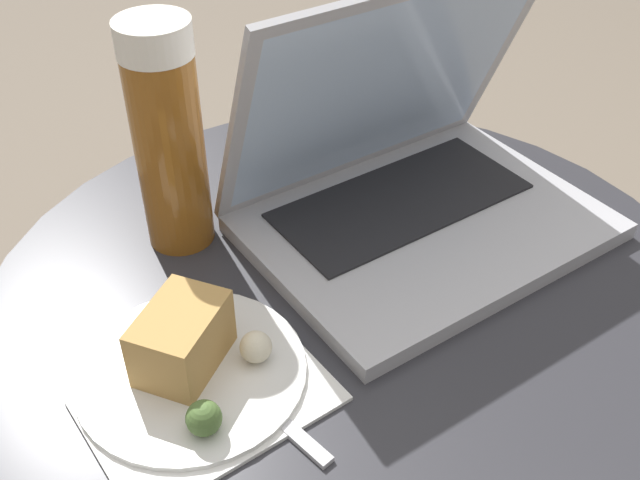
% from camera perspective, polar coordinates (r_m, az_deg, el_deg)
% --- Properties ---
extents(table, '(0.72, 0.72, 0.51)m').
position_cam_1_polar(table, '(0.82, 2.29, -10.25)').
color(table, '#515156').
rests_on(table, ground_plane).
extents(napkin, '(0.22, 0.17, 0.00)m').
position_cam_1_polar(napkin, '(0.64, -8.72, -11.81)').
color(napkin, white).
rests_on(napkin, table).
extents(laptop, '(0.41, 0.34, 0.26)m').
position_cam_1_polar(laptop, '(0.79, 6.81, 4.63)').
color(laptop, '#B2B2B7').
rests_on(laptop, table).
extents(beer_glass, '(0.07, 0.07, 0.24)m').
position_cam_1_polar(beer_glass, '(0.74, -11.49, 7.60)').
color(beer_glass, brown).
rests_on(beer_glass, table).
extents(snack_plate, '(0.20, 0.20, 0.07)m').
position_cam_1_polar(snack_plate, '(0.65, -9.85, -8.94)').
color(snack_plate, silver).
rests_on(snack_plate, table).
extents(fork, '(0.03, 0.17, 0.00)m').
position_cam_1_polar(fork, '(0.64, -5.54, -11.44)').
color(fork, silver).
rests_on(fork, table).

